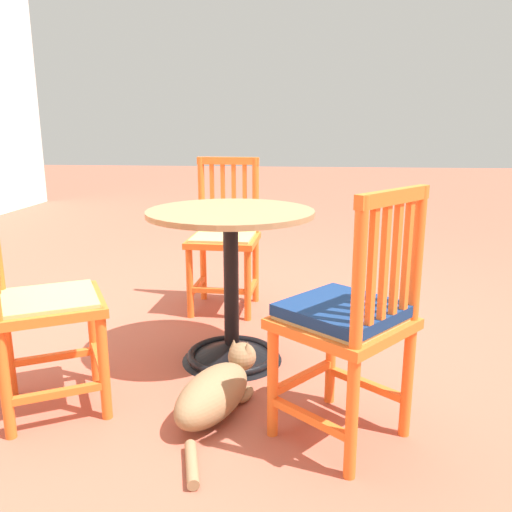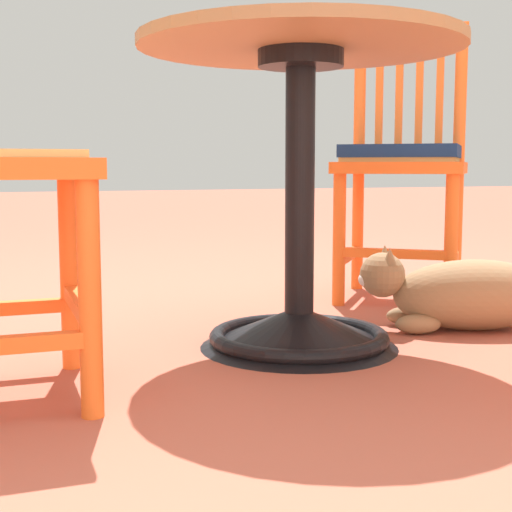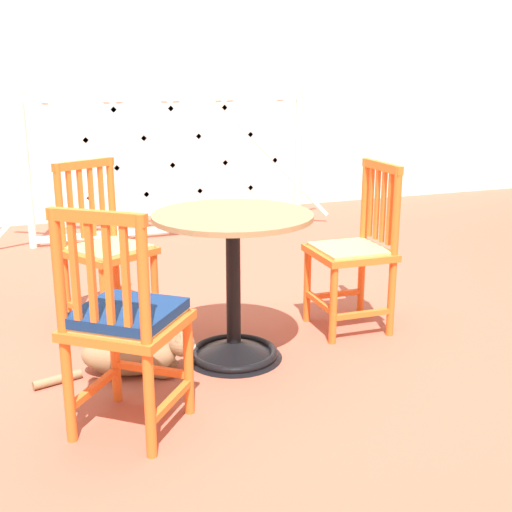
{
  "view_description": "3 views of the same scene",
  "coord_description": "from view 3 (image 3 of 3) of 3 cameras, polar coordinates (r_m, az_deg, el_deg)",
  "views": [
    {
      "loc": [
        -2.44,
        -0.31,
        1.1
      ],
      "look_at": [
        -0.22,
        -0.1,
        0.55
      ],
      "focal_mm": 37.02,
      "sensor_mm": 36.0,
      "label": 1
    },
    {
      "loc": [
        0.64,
        1.62,
        0.43
      ],
      "look_at": [
        0.04,
        0.13,
        0.24
      ],
      "focal_mm": 52.07,
      "sensor_mm": 36.0,
      "label": 2
    },
    {
      "loc": [
        -1.08,
        -2.79,
        1.36
      ],
      "look_at": [
        0.03,
        0.1,
        0.49
      ],
      "focal_mm": 45.67,
      "sensor_mm": 36.0,
      "label": 3
    }
  ],
  "objects": [
    {
      "name": "cafe_table",
      "position": [
        3.17,
        -1.98,
        -4.17
      ],
      "size": [
        0.76,
        0.76,
        0.73
      ],
      "color": "black",
      "rests_on": "ground_plane"
    },
    {
      "name": "orange_chair_at_corner",
      "position": [
        2.53,
        -11.4,
        -5.81
      ],
      "size": [
        0.56,
        0.56,
        0.91
      ],
      "color": "orange",
      "rests_on": "ground_plane"
    },
    {
      "name": "building_wall_backdrop",
      "position": [
        6.51,
        -11.88,
        15.67
      ],
      "size": [
        10.0,
        0.2,
        2.8
      ],
      "primitive_type": "cube",
      "color": "silver",
      "rests_on": "ground_plane"
    },
    {
      "name": "tabby_cat",
      "position": [
        3.12,
        -10.4,
        -8.54
      ],
      "size": [
        0.74,
        0.34,
        0.23
      ],
      "color": "#8E704C",
      "rests_on": "ground_plane"
    },
    {
      "name": "orange_chair_facing_out",
      "position": [
        3.55,
        8.62,
        0.35
      ],
      "size": [
        0.41,
        0.41,
        0.91
      ],
      "color": "orange",
      "rests_on": "ground_plane"
    },
    {
      "name": "lattice_fence_panel",
      "position": [
        5.63,
        -7.34,
        7.91
      ],
      "size": [
        3.0,
        0.06,
        1.23
      ],
      "color": "silver",
      "rests_on": "ground_plane"
    },
    {
      "name": "orange_chair_near_fence",
      "position": [
        3.63,
        -13.07,
        0.48
      ],
      "size": [
        0.54,
        0.54,
        0.91
      ],
      "color": "orange",
      "rests_on": "ground_plane"
    },
    {
      "name": "ground_plane",
      "position": [
        3.29,
        0.16,
        -8.75
      ],
      "size": [
        24.0,
        24.0,
        0.0
      ],
      "primitive_type": "plane",
      "color": "#AD5642"
    }
  ]
}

